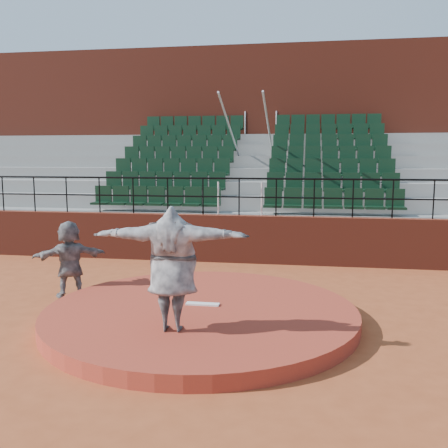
{
  "coord_description": "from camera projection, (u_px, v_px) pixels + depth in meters",
  "views": [
    {
      "loc": [
        1.8,
        -8.35,
        2.91
      ],
      "look_at": [
        0.0,
        2.5,
        1.4
      ],
      "focal_mm": 40.0,
      "sensor_mm": 36.0,
      "label": 1
    }
  ],
  "objects": [
    {
      "name": "ground",
      "position": [
        201.0,
        321.0,
        8.85
      ],
      "size": [
        90.0,
        90.0,
        0.0
      ],
      "primitive_type": "plane",
      "color": "#A24924",
      "rests_on": "ground"
    },
    {
      "name": "pitchers_mound",
      "position": [
        201.0,
        314.0,
        8.83
      ],
      "size": [
        5.5,
        5.5,
        0.25
      ],
      "primitive_type": "cylinder",
      "color": "#A43724",
      "rests_on": "ground"
    },
    {
      "name": "pitching_rubber",
      "position": [
        203.0,
        304.0,
        8.96
      ],
      "size": [
        0.6,
        0.15,
        0.03
      ],
      "primitive_type": "cube",
      "color": "white",
      "rests_on": "pitchers_mound"
    },
    {
      "name": "boundary_wall",
      "position": [
        239.0,
        239.0,
        13.65
      ],
      "size": [
        24.0,
        0.3,
        1.3
      ],
      "primitive_type": "cube",
      "color": "maroon",
      "rests_on": "ground"
    },
    {
      "name": "wall_railing",
      "position": [
        239.0,
        189.0,
        13.46
      ],
      "size": [
        24.04,
        0.05,
        1.03
      ],
      "color": "black",
      "rests_on": "boundary_wall"
    },
    {
      "name": "seating_deck",
      "position": [
        253.0,
        198.0,
        17.1
      ],
      "size": [
        24.0,
        5.97,
        4.63
      ],
      "color": "gray",
      "rests_on": "ground"
    },
    {
      "name": "press_box_facade",
      "position": [
        264.0,
        140.0,
        20.68
      ],
      "size": [
        24.0,
        3.0,
        7.1
      ],
      "primitive_type": "cube",
      "color": "maroon",
      "rests_on": "ground"
    },
    {
      "name": "pitcher",
      "position": [
        172.0,
        269.0,
        7.57
      ],
      "size": [
        2.39,
        0.76,
        1.92
      ],
      "primitive_type": "imported",
      "rotation": [
        0.0,
        0.0,
        3.19
      ],
      "color": "black",
      "rests_on": "pitchers_mound"
    },
    {
      "name": "fielder",
      "position": [
        70.0,
        259.0,
        10.3
      ],
      "size": [
        1.52,
        1.15,
        1.6
      ],
      "primitive_type": "imported",
      "rotation": [
        0.0,
        0.0,
        3.67
      ],
      "color": "black",
      "rests_on": "ground"
    }
  ]
}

